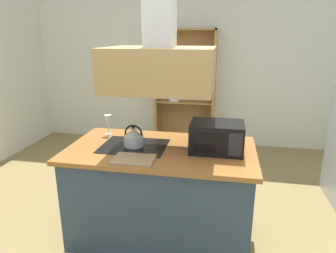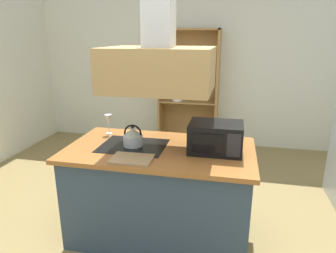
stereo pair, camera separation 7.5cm
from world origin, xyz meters
name	(u,v)px [view 1 (the left image)]	position (x,y,z in m)	size (l,w,h in m)	color
ground_plane	(170,248)	(0.00, 0.00, 0.00)	(7.80, 7.80, 0.00)	olive
wall_back	(202,67)	(0.00, 3.00, 1.35)	(6.00, 0.12, 2.70)	silver
kitchen_island	(161,192)	(-0.13, 0.21, 0.45)	(1.70, 0.95, 0.90)	#314454
range_hood	(160,55)	(-0.13, 0.21, 1.73)	(0.90, 0.70, 1.27)	#AE874D
dish_cabinet	(185,96)	(-0.25, 2.78, 0.88)	(1.00, 0.40, 1.99)	#A67941
kettle	(134,137)	(-0.38, 0.21, 0.99)	(0.18, 0.18, 0.20)	#B4BFC4
cutting_board	(134,159)	(-0.29, -0.11, 0.91)	(0.34, 0.24, 0.02)	#A78457
microwave	(217,137)	(0.37, 0.23, 1.03)	(0.46, 0.35, 0.26)	black
wine_glass_on_counter	(108,120)	(-0.74, 0.49, 1.05)	(0.08, 0.08, 0.21)	silver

